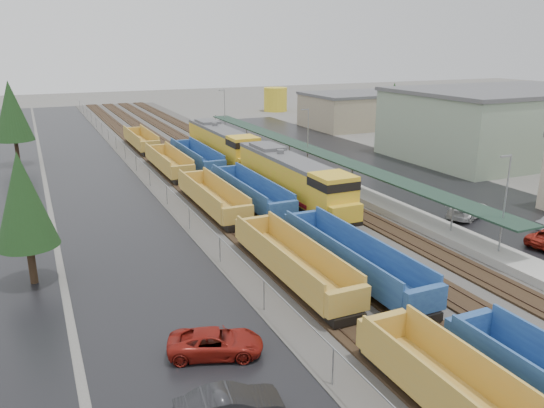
{
  "coord_description": "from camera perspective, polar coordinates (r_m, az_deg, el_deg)",
  "views": [
    {
      "loc": [
        -20.96,
        -6.28,
        15.45
      ],
      "look_at": [
        -2.58,
        34.01,
        2.0
      ],
      "focal_mm": 35.0,
      "sensor_mm": 36.0,
      "label": 1
    }
  ],
  "objects": [
    {
      "name": "east_commuter_lot",
      "position": [
        70.73,
        10.62,
        3.99
      ],
      "size": [
        16.0,
        100.0,
        0.02
      ],
      "primitive_type": "cube",
      "color": "black",
      "rests_on": "ground"
    },
    {
      "name": "industrial_buildings",
      "position": [
        79.31,
        23.84,
        7.35
      ],
      "size": [
        32.52,
        75.3,
        9.5
      ],
      "color": "tan",
      "rests_on": "ground"
    },
    {
      "name": "parked_car_west_c",
      "position": [
        28.32,
        -6.08,
        -14.65
      ],
      "size": [
        3.84,
        5.38,
        1.36
      ],
      "primitive_type": "imported",
      "rotation": [
        0.0,
        0.0,
        1.21
      ],
      "color": "maroon",
      "rests_on": "ground"
    },
    {
      "name": "well_string_yellow",
      "position": [
        43.33,
        -2.91,
        -2.3
      ],
      "size": [
        2.81,
        100.3,
        2.5
      ],
      "color": "gold",
      "rests_on": "ground"
    },
    {
      "name": "west_road",
      "position": [
        68.18,
        -27.23,
        1.9
      ],
      "size": [
        9.0,
        160.0,
        0.02
      ],
      "primitive_type": "cube",
      "color": "black",
      "rests_on": "ground"
    },
    {
      "name": "parked_car_west_b",
      "position": [
        23.98,
        -4.58,
        -20.93
      ],
      "size": [
        2.18,
        4.8,
        1.53
      ],
      "primitive_type": "imported",
      "rotation": [
        0.0,
        0.0,
        1.45
      ],
      "color": "black",
      "rests_on": "ground"
    },
    {
      "name": "ballast_strip",
      "position": [
        71.2,
        -6.82,
        4.27
      ],
      "size": [
        20.0,
        160.0,
        0.08
      ],
      "primitive_type": "cube",
      "color": "#302D2B",
      "rests_on": "ground"
    },
    {
      "name": "storage_tank",
      "position": [
        127.7,
        0.37,
        11.19
      ],
      "size": [
        5.51,
        5.51,
        5.51
      ],
      "primitive_type": "cylinder",
      "color": "gold",
      "rests_on": "ground"
    },
    {
      "name": "locomotive_trail",
      "position": [
        71.37,
        -5.37,
        6.44
      ],
      "size": [
        3.29,
        21.65,
        4.9
      ],
      "color": "black",
      "rests_on": "ground"
    },
    {
      "name": "distant_hills",
      "position": [
        227.23,
        -7.84,
        12.84
      ],
      "size": [
        301.0,
        140.0,
        25.2
      ],
      "color": "#52664F",
      "rests_on": "ground"
    },
    {
      "name": "well_string_blue",
      "position": [
        37.01,
        8.53,
        -5.89
      ],
      "size": [
        2.84,
        89.57,
        2.51
      ],
      "color": "navy",
      "rests_on": "ground"
    },
    {
      "name": "west_parking_lot",
      "position": [
        68.32,
        -18.88,
        2.91
      ],
      "size": [
        10.0,
        160.0,
        0.02
      ],
      "primitive_type": "cube",
      "color": "black",
      "rests_on": "ground"
    },
    {
      "name": "tree_east",
      "position": [
        81.3,
        12.91,
        10.14
      ],
      "size": [
        4.4,
        4.4,
        10.0
      ],
      "color": "#332316",
      "rests_on": "ground"
    },
    {
      "name": "chainlink_fence",
      "position": [
        67.17,
        -14.2,
        4.48
      ],
      "size": [
        0.08,
        160.04,
        2.02
      ],
      "color": "gray",
      "rests_on": "ground"
    },
    {
      "name": "parked_car_east_c",
      "position": [
        52.1,
        20.37,
        -0.53
      ],
      "size": [
        4.0,
        5.93,
        1.59
      ],
      "primitive_type": "imported",
      "rotation": [
        0.0,
        0.0,
        1.93
      ],
      "color": "silver",
      "rests_on": "ground"
    },
    {
      "name": "tree_west_far",
      "position": [
        76.76,
        -26.23,
        8.96
      ],
      "size": [
        4.84,
        4.84,
        11.0
      ],
      "color": "#332316",
      "rests_on": "ground"
    },
    {
      "name": "trackbed",
      "position": [
        71.18,
        -6.82,
        4.37
      ],
      "size": [
        14.6,
        160.0,
        0.22
      ],
      "color": "black",
      "rests_on": "ground"
    },
    {
      "name": "locomotive_lead",
      "position": [
        52.42,
        2.27,
        2.68
      ],
      "size": [
        3.29,
        21.65,
        4.9
      ],
      "color": "black",
      "rests_on": "ground"
    },
    {
      "name": "station_platform",
      "position": [
        65.67,
        3.81,
        3.91
      ],
      "size": [
        3.0,
        80.0,
        8.0
      ],
      "color": "#9E9B93",
      "rests_on": "ground"
    },
    {
      "name": "tree_west_near",
      "position": [
        37.55,
        -25.22,
        0.38
      ],
      "size": [
        3.96,
        3.96,
        9.0
      ],
      "color": "#332316",
      "rests_on": "ground"
    }
  ]
}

